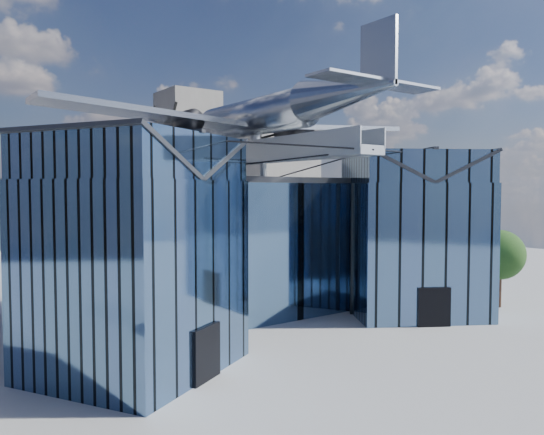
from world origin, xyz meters
TOP-DOWN VIEW (x-y plane):
  - ground_plane at (0.00, 0.00)m, footprint 120.00×120.00m
  - museum at (0.00, 5.82)m, footprint 32.88×24.50m
  - bg_towers at (1.45, 50.49)m, footprint 77.00×24.50m
  - tree_plaza_e at (17.42, -3.66)m, footprint 4.28×4.28m
  - tree_side_e at (31.56, 9.54)m, footprint 3.40×3.40m

SIDE VIEW (x-z plane):
  - ground_plane at x=0.00m, z-range 0.00..0.00m
  - tree_side_e at x=31.56m, z-range 0.91..6.05m
  - tree_plaza_e at x=17.42m, z-range 1.06..7.03m
  - museum at x=0.00m, z-range -3.26..14.34m
  - bg_towers at x=1.45m, z-range -2.99..23.01m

